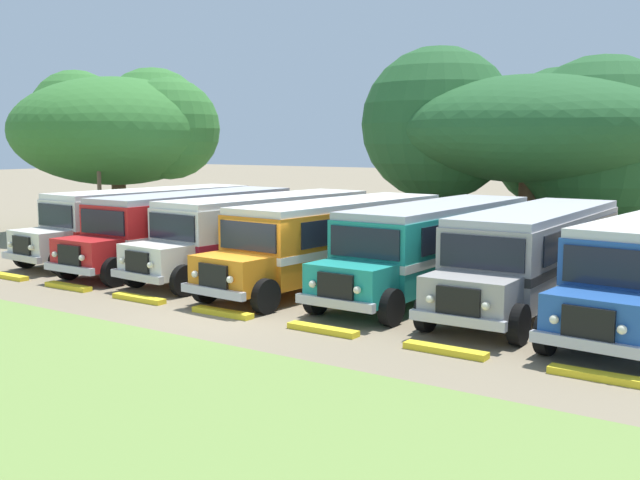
{
  "coord_description": "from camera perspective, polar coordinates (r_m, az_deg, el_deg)",
  "views": [
    {
      "loc": [
        13.81,
        -15.81,
        4.76
      ],
      "look_at": [
        0.0,
        4.31,
        1.6
      ],
      "focal_mm": 42.19,
      "sensor_mm": 36.0,
      "label": 1
    }
  ],
  "objects": [
    {
      "name": "curb_wheelstop_3",
      "position": [
        21.15,
        -7.41,
        -5.48
      ],
      "size": [
        2.0,
        0.36,
        0.15
      ],
      "primitive_type": "cube",
      "color": "yellow",
      "rests_on": "ground_plane"
    },
    {
      "name": "parked_bus_slot_4",
      "position": [
        24.37,
        8.76,
        -0.21
      ],
      "size": [
        2.81,
        10.86,
        2.82
      ],
      "rotation": [
        0.0,
        0.0,
        -1.59
      ],
      "color": "teal",
      "rests_on": "ground_plane"
    },
    {
      "name": "curb_wheelstop_5",
      "position": [
        17.51,
        9.48,
        -8.25
      ],
      "size": [
        2.0,
        0.36,
        0.15
      ],
      "primitive_type": "cube",
      "color": "yellow",
      "rests_on": "ground_plane"
    },
    {
      "name": "secondary_tree",
      "position": [
        41.69,
        -14.44,
        8.24
      ],
      "size": [
        10.48,
        11.27,
        8.89
      ],
      "color": "brown",
      "rests_on": "ground_plane"
    },
    {
      "name": "parked_bus_slot_3",
      "position": [
        25.41,
        1.22,
        0.19
      ],
      "size": [
        3.24,
        10.92,
        2.82
      ],
      "rotation": [
        0.0,
        0.0,
        -1.63
      ],
      "color": "orange",
      "rests_on": "ground_plane"
    },
    {
      "name": "curb_wheelstop_0",
      "position": [
        28.81,
        -22.62,
        -2.56
      ],
      "size": [
        2.0,
        0.36,
        0.15
      ],
      "primitive_type": "cube",
      "color": "yellow",
      "rests_on": "ground_plane"
    },
    {
      "name": "curb_wheelstop_6",
      "position": [
        16.44,
        20.36,
        -9.65
      ],
      "size": [
        2.0,
        0.36,
        0.15
      ],
      "primitive_type": "cube",
      "color": "yellow",
      "rests_on": "ground_plane"
    },
    {
      "name": "curb_wheelstop_4",
      "position": [
        19.12,
        0.21,
        -6.81
      ],
      "size": [
        2.0,
        0.36,
        0.15
      ],
      "primitive_type": "cube",
      "color": "yellow",
      "rests_on": "ground_plane"
    },
    {
      "name": "curb_wheelstop_1",
      "position": [
        26.07,
        -18.56,
        -3.36
      ],
      "size": [
        2.0,
        0.36,
        0.15
      ],
      "primitive_type": "cube",
      "color": "yellow",
      "rests_on": "ground_plane"
    },
    {
      "name": "broad_shade_tree",
      "position": [
        37.61,
        16.02,
        7.8
      ],
      "size": [
        14.64,
        14.55,
        9.37
      ],
      "color": "brown",
      "rests_on": "ground_plane"
    },
    {
      "name": "parked_bus_slot_0",
      "position": [
        32.46,
        -12.94,
        1.57
      ],
      "size": [
        3.34,
        10.94,
        2.82
      ],
      "rotation": [
        0.0,
        0.0,
        -1.64
      ],
      "color": "silver",
      "rests_on": "ground_plane"
    },
    {
      "name": "parked_bus_slot_5",
      "position": [
        23.2,
        16.02,
        -0.79
      ],
      "size": [
        2.84,
        10.86,
        2.82
      ],
      "rotation": [
        0.0,
        0.0,
        -1.55
      ],
      "color": "#9E9993",
      "rests_on": "ground_plane"
    },
    {
      "name": "curb_wheelstop_2",
      "position": [
        23.5,
        -13.58,
        -4.33
      ],
      "size": [
        2.0,
        0.36,
        0.15
      ],
      "primitive_type": "cube",
      "color": "yellow",
      "rests_on": "ground_plane"
    },
    {
      "name": "ground_plane",
      "position": [
        21.53,
        -6.53,
        -5.45
      ],
      "size": [
        220.0,
        220.0,
        0.0
      ],
      "primitive_type": "plane",
      "color": "#84755B"
    },
    {
      "name": "parked_bus_slot_2",
      "position": [
        27.85,
        -4.33,
        0.8
      ],
      "size": [
        3.4,
        10.95,
        2.82
      ],
      "rotation": [
        0.0,
        0.0,
        -1.65
      ],
      "color": "silver",
      "rests_on": "ground_plane"
    },
    {
      "name": "parked_bus_slot_1",
      "position": [
        29.91,
        -9.75,
        1.17
      ],
      "size": [
        2.69,
        10.84,
        2.82
      ],
      "rotation": [
        0.0,
        0.0,
        -1.57
      ],
      "color": "red",
      "rests_on": "ground_plane"
    },
    {
      "name": "utility_pole",
      "position": [
        37.71,
        -16.43,
        5.14
      ],
      "size": [
        1.8,
        0.2,
        6.48
      ],
      "color": "brown",
      "rests_on": "ground_plane"
    }
  ]
}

